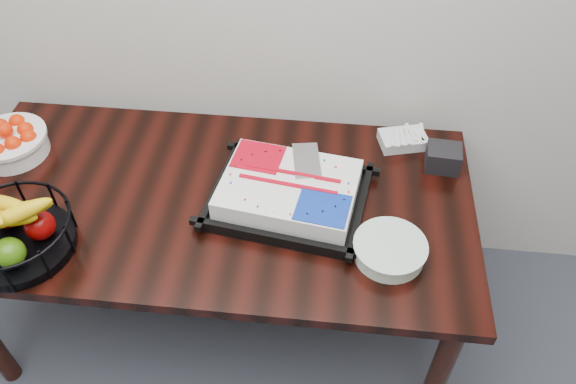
# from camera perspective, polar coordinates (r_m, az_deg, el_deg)

# --- Properties ---
(table) EXTENTS (1.80, 0.90, 0.75)m
(table) POSITION_cam_1_polar(r_m,az_deg,el_deg) (2.02, -7.52, -2.16)
(table) COLOR black
(table) RESTS_ON ground
(cake_tray) EXTENTS (0.56, 0.47, 0.10)m
(cake_tray) POSITION_cam_1_polar(r_m,az_deg,el_deg) (1.89, 0.10, -0.02)
(cake_tray) COLOR black
(cake_tray) RESTS_ON table
(tangerine_bowl) EXTENTS (0.27, 0.27, 0.17)m
(tangerine_bowl) POSITION_cam_1_polar(r_m,az_deg,el_deg) (2.29, -26.57, 4.98)
(tangerine_bowl) COLOR white
(tangerine_bowl) RESTS_ON table
(fruit_basket) EXTENTS (0.36, 0.36, 0.19)m
(fruit_basket) POSITION_cam_1_polar(r_m,az_deg,el_deg) (1.92, -26.08, -3.65)
(fruit_basket) COLOR black
(fruit_basket) RESTS_ON table
(plate_stack) EXTENTS (0.23, 0.23, 0.06)m
(plate_stack) POSITION_cam_1_polar(r_m,az_deg,el_deg) (1.78, 10.28, -5.81)
(plate_stack) COLOR white
(plate_stack) RESTS_ON table
(fork_bag) EXTENTS (0.19, 0.15, 0.05)m
(fork_bag) POSITION_cam_1_polar(r_m,az_deg,el_deg) (2.17, 11.60, 5.29)
(fork_bag) COLOR silver
(fork_bag) RESTS_ON table
(napkin_box) EXTENTS (0.13, 0.11, 0.09)m
(napkin_box) POSITION_cam_1_polar(r_m,az_deg,el_deg) (2.09, 15.47, 3.38)
(napkin_box) COLOR black
(napkin_box) RESTS_ON table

